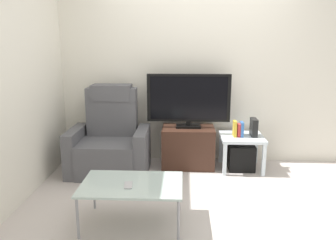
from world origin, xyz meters
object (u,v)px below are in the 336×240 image
at_px(subwoofer_box, 241,157).
at_px(book_rightmost, 242,129).
at_px(tv_stand, 188,147).
at_px(coffee_table, 132,186).
at_px(recliner_armchair, 110,142).
at_px(book_leftmost, 235,129).
at_px(cell_phone, 128,185).
at_px(game_console, 254,127).
at_px(book_middle, 239,130).
at_px(side_table, 242,141).
at_px(television, 189,99).

relative_size(subwoofer_box, book_rightmost, 1.76).
bearing_deg(tv_stand, book_rightmost, -8.36).
bearing_deg(coffee_table, recliner_armchair, 109.95).
xyz_separation_m(subwoofer_box, book_leftmost, (-0.10, -0.02, 0.38)).
xyz_separation_m(recliner_armchair, subwoofer_box, (1.68, 0.13, -0.21)).
xyz_separation_m(tv_stand, recliner_armchair, (-0.99, -0.21, 0.11)).
bearing_deg(book_leftmost, cell_phone, -127.52).
bearing_deg(subwoofer_box, game_console, 3.95).
relative_size(tv_stand, recliner_armchair, 0.63).
xyz_separation_m(book_middle, game_console, (0.19, 0.03, 0.03)).
bearing_deg(book_leftmost, side_table, 11.31).
height_order(television, game_console, television).
bearing_deg(recliner_armchair, book_rightmost, 2.24).
xyz_separation_m(book_middle, cell_phone, (-1.19, -1.47, -0.12)).
height_order(book_leftmost, game_console, game_console).
bearing_deg(book_leftmost, book_middle, 0.00).
xyz_separation_m(book_leftmost, book_middle, (0.06, 0.00, -0.02)).
relative_size(side_table, book_leftmost, 2.70).
xyz_separation_m(recliner_armchair, cell_phone, (0.45, -1.36, 0.03)).
xyz_separation_m(television, recliner_armchair, (-0.99, -0.23, -0.52)).
bearing_deg(book_rightmost, subwoofer_box, 59.88).
bearing_deg(game_console, book_leftmost, -173.02).
xyz_separation_m(television, subwoofer_box, (0.69, -0.10, -0.73)).
distance_m(coffee_table, cell_phone, 0.07).
bearing_deg(cell_phone, tv_stand, 64.42).
height_order(tv_stand, book_rightmost, book_rightmost).
relative_size(subwoofer_box, coffee_table, 0.36).
bearing_deg(book_rightmost, recliner_armchair, -176.15).
relative_size(tv_stand, book_leftmost, 3.39).
relative_size(recliner_armchair, subwoofer_box, 3.30).
bearing_deg(side_table, book_leftmost, -168.69).
xyz_separation_m(television, coffee_table, (-0.52, -1.53, -0.52)).
xyz_separation_m(tv_stand, cell_phone, (-0.54, -1.57, 0.14)).
distance_m(book_rightmost, coffee_table, 1.86).
bearing_deg(recliner_armchair, tv_stand, 10.41).
distance_m(side_table, game_console, 0.23).
xyz_separation_m(recliner_armchair, game_console, (1.83, 0.14, 0.18)).
distance_m(television, book_rightmost, 0.77).
relative_size(tv_stand, coffee_table, 0.75).
bearing_deg(book_leftmost, tv_stand, 170.40).
bearing_deg(book_rightmost, game_console, 10.84).
distance_m(recliner_armchair, coffee_table, 1.39).
height_order(recliner_armchair, side_table, recliner_armchair).
distance_m(book_leftmost, book_middle, 0.06).
height_order(book_middle, game_console, game_console).
bearing_deg(coffee_table, book_middle, 50.60).
xyz_separation_m(book_rightmost, coffee_table, (-1.20, -1.42, -0.17)).
distance_m(tv_stand, recliner_armchair, 1.02).
xyz_separation_m(book_leftmost, cell_phone, (-1.13, -1.47, -0.14)).
relative_size(recliner_armchair, book_middle, 6.63).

